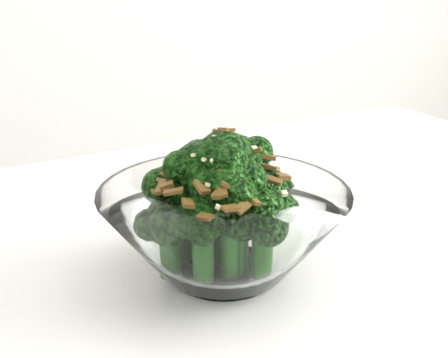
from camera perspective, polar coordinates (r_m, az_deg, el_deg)
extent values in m
cube|color=white|center=(0.52, -2.86, -12.98)|extent=(1.37, 1.10, 0.04)
cylinder|color=white|center=(1.23, 13.59, -12.68)|extent=(0.04, 0.04, 0.71)
cylinder|color=white|center=(0.54, 0.00, -8.44)|extent=(0.09, 0.09, 0.01)
cylinder|color=#1F5516|center=(0.52, 0.00, -3.82)|extent=(0.02, 0.02, 0.08)
sphere|color=#194F0E|center=(0.50, 0.00, 1.68)|extent=(0.05, 0.05, 0.05)
cylinder|color=#1F5516|center=(0.54, 1.01, -3.18)|extent=(0.02, 0.02, 0.07)
sphere|color=#194F0E|center=(0.52, 1.04, 1.67)|extent=(0.05, 0.05, 0.05)
cylinder|color=#1F5516|center=(0.53, -2.25, -4.07)|extent=(0.02, 0.02, 0.07)
sphere|color=#194F0E|center=(0.51, -2.33, 0.79)|extent=(0.05, 0.05, 0.05)
cylinder|color=#1F5516|center=(0.50, 0.63, -5.56)|extent=(0.02, 0.02, 0.07)
sphere|color=#194F0E|center=(0.48, 0.65, -0.76)|extent=(0.04, 0.04, 0.04)
cylinder|color=#1F5516|center=(0.53, 3.49, -4.73)|extent=(0.02, 0.02, 0.06)
sphere|color=#194F0E|center=(0.52, 3.58, -0.93)|extent=(0.04, 0.04, 0.04)
cylinder|color=#1F5516|center=(0.53, -3.85, -4.93)|extent=(0.02, 0.02, 0.05)
sphere|color=#194F0E|center=(0.52, -3.95, -1.23)|extent=(0.04, 0.04, 0.04)
cylinder|color=#1F5516|center=(0.50, 3.52, -6.71)|extent=(0.02, 0.02, 0.05)
sphere|color=#194F0E|center=(0.49, 3.61, -3.05)|extent=(0.04, 0.04, 0.04)
cylinder|color=#1F5516|center=(0.50, -1.92, -7.15)|extent=(0.02, 0.02, 0.05)
sphere|color=#194F0E|center=(0.48, -1.97, -3.61)|extent=(0.04, 0.04, 0.04)
cylinder|color=#1F5516|center=(0.56, 3.58, -4.12)|extent=(0.02, 0.02, 0.04)
sphere|color=#194F0E|center=(0.55, 3.64, -1.34)|extent=(0.04, 0.04, 0.04)
cylinder|color=#1F5516|center=(0.51, -4.96, -6.92)|extent=(0.02, 0.02, 0.04)
sphere|color=#194F0E|center=(0.50, -5.06, -3.97)|extent=(0.04, 0.04, 0.04)
cylinder|color=#1F5516|center=(0.57, -0.53, -3.82)|extent=(0.02, 0.02, 0.04)
sphere|color=#194F0E|center=(0.56, -0.54, -0.96)|extent=(0.04, 0.04, 0.04)
cylinder|color=#1F5516|center=(0.54, -4.10, -4.62)|extent=(0.02, 0.02, 0.05)
sphere|color=#194F0E|center=(0.52, -4.20, -0.95)|extent=(0.04, 0.04, 0.04)
cylinder|color=#1F5516|center=(0.51, 1.29, -6.48)|extent=(0.02, 0.02, 0.05)
sphere|color=#194F0E|center=(0.50, 1.32, -2.99)|extent=(0.05, 0.05, 0.05)
cube|color=brown|center=(0.47, 2.76, -1.94)|extent=(0.01, 0.01, 0.01)
cube|color=brown|center=(0.46, -1.74, -3.47)|extent=(0.01, 0.01, 0.01)
cube|color=brown|center=(0.55, -3.66, 1.67)|extent=(0.01, 0.01, 0.01)
cube|color=brown|center=(0.47, 0.39, 0.44)|extent=(0.02, 0.01, 0.01)
cube|color=brown|center=(0.54, 1.78, 2.14)|extent=(0.02, 0.02, 0.01)
cube|color=brown|center=(0.49, -1.29, 3.19)|extent=(0.01, 0.01, 0.01)
cube|color=brown|center=(0.51, 4.22, 1.08)|extent=(0.02, 0.02, 0.01)
cube|color=brown|center=(0.49, -5.27, -0.59)|extent=(0.01, 0.01, 0.01)
cube|color=brown|center=(0.54, 3.65, 1.41)|extent=(0.01, 0.01, 0.01)
cube|color=brown|center=(0.49, 4.57, -0.11)|extent=(0.01, 0.01, 0.01)
cube|color=brown|center=(0.45, 0.61, -2.67)|extent=(0.01, 0.01, 0.00)
cube|color=brown|center=(0.47, -4.65, -1.14)|extent=(0.02, 0.01, 0.01)
cube|color=brown|center=(0.52, -5.29, 1.08)|extent=(0.01, 0.01, 0.01)
cube|color=brown|center=(0.53, -0.92, 3.06)|extent=(0.01, 0.02, 0.01)
cube|color=brown|center=(0.53, -1.03, 3.01)|extent=(0.01, 0.01, 0.01)
cube|color=brown|center=(0.50, 0.38, 4.49)|extent=(0.01, 0.01, 0.00)
cube|color=brown|center=(0.47, -2.05, -0.72)|extent=(0.01, 0.02, 0.01)
cube|color=brown|center=(0.46, -0.48, -1.34)|extent=(0.01, 0.01, 0.01)
cube|color=brown|center=(0.54, -0.28, 2.05)|extent=(0.02, 0.01, 0.01)
cube|color=brown|center=(0.54, 3.05, 2.19)|extent=(0.01, 0.01, 0.01)
cube|color=brown|center=(0.52, -3.13, 2.58)|extent=(0.02, 0.01, 0.01)
cube|color=brown|center=(0.50, -5.69, -0.36)|extent=(0.02, 0.01, 0.01)
cube|color=brown|center=(0.54, -0.92, 2.42)|extent=(0.01, 0.01, 0.01)
cube|color=brown|center=(0.53, -4.94, 1.30)|extent=(0.01, 0.02, 0.00)
cube|color=brown|center=(0.47, 1.06, -0.11)|extent=(0.02, 0.02, 0.00)
cube|color=brown|center=(0.55, -4.24, 1.29)|extent=(0.01, 0.02, 0.01)
cube|color=brown|center=(0.52, 2.53, 2.88)|extent=(0.02, 0.01, 0.01)
cube|color=brown|center=(0.46, 0.48, -0.61)|extent=(0.01, 0.01, 0.01)
cube|color=brown|center=(0.52, -5.83, 0.22)|extent=(0.02, 0.01, 0.01)
cube|color=brown|center=(0.50, -6.25, -1.08)|extent=(0.01, 0.01, 0.01)
cube|color=brown|center=(0.46, -3.32, -2.23)|extent=(0.01, 0.01, 0.01)
cube|color=brown|center=(0.50, -0.40, 4.28)|extent=(0.01, 0.01, 0.01)
cube|color=brown|center=(0.50, 2.85, 2.58)|extent=(0.01, 0.01, 0.01)
cube|color=brown|center=(0.55, -3.35, 1.67)|extent=(0.01, 0.02, 0.01)
cube|color=brown|center=(0.49, -5.81, -0.78)|extent=(0.01, 0.02, 0.01)
cube|color=brown|center=(0.52, -2.02, 2.52)|extent=(0.02, 0.01, 0.01)
cube|color=brown|center=(0.51, -2.77, 2.73)|extent=(0.02, 0.02, 0.01)
cube|color=brown|center=(0.52, 3.94, 2.04)|extent=(0.02, 0.01, 0.01)
cube|color=brown|center=(0.49, -5.50, -0.14)|extent=(0.01, 0.01, 0.01)
cube|color=brown|center=(0.51, 5.36, 0.27)|extent=(0.01, 0.01, 0.01)
cube|color=brown|center=(0.55, -0.21, 2.50)|extent=(0.01, 0.01, 0.01)
cube|color=brown|center=(0.48, -0.21, 0.97)|extent=(0.01, 0.02, 0.01)
cube|color=brown|center=(0.46, 1.68, -2.60)|extent=(0.02, 0.01, 0.01)
cube|color=brown|center=(0.47, 2.08, -0.84)|extent=(0.01, 0.02, 0.01)
cube|color=brown|center=(0.52, -5.94, 0.55)|extent=(0.01, 0.01, 0.01)
cube|color=brown|center=(0.52, -2.29, 2.45)|extent=(0.01, 0.01, 0.01)
cube|color=brown|center=(0.53, 1.88, 2.40)|extent=(0.01, 0.01, 0.01)
cube|color=brown|center=(0.50, -5.03, 0.59)|extent=(0.02, 0.01, 0.01)
cube|color=brown|center=(0.55, -3.93, 1.02)|extent=(0.01, 0.01, 0.01)
cube|color=brown|center=(0.55, -0.24, 2.31)|extent=(0.01, 0.01, 0.01)
cube|color=brown|center=(0.55, 3.46, 1.77)|extent=(0.02, 0.01, 0.01)
cube|color=brown|center=(0.50, 0.15, 4.48)|extent=(0.01, 0.02, 0.01)
cube|color=brown|center=(0.50, -3.16, 2.38)|extent=(0.01, 0.01, 0.01)
cube|color=brown|center=(0.46, -0.15, -1.21)|extent=(0.01, 0.01, 0.01)
cube|color=beige|center=(0.49, -1.66, 3.36)|extent=(0.01, 0.01, 0.00)
cube|color=beige|center=(0.54, 0.21, 2.41)|extent=(0.01, 0.00, 0.00)
cube|color=beige|center=(0.54, 3.86, 1.74)|extent=(0.01, 0.01, 0.00)
cube|color=beige|center=(0.49, -0.79, 3.81)|extent=(0.01, 0.01, 0.01)
cube|color=beige|center=(0.53, -1.70, 2.73)|extent=(0.00, 0.00, 0.00)
cube|color=beige|center=(0.51, 1.07, 3.67)|extent=(0.01, 0.01, 0.00)
cube|color=beige|center=(0.54, -4.20, 1.23)|extent=(0.01, 0.01, 0.00)
cube|color=beige|center=(0.50, -1.33, 3.37)|extent=(0.01, 0.01, 0.01)
cube|color=beige|center=(0.46, 1.81, -1.41)|extent=(0.01, 0.01, 0.01)
cube|color=beige|center=(0.50, 2.79, 2.78)|extent=(0.01, 0.01, 0.00)
cube|color=beige|center=(0.56, -0.21, 2.00)|extent=(0.00, 0.00, 0.00)
cube|color=beige|center=(0.49, -2.78, 2.21)|extent=(0.01, 0.01, 0.00)
cube|color=beige|center=(0.53, -1.38, 2.61)|extent=(0.00, 0.01, 0.00)
cube|color=beige|center=(0.51, -4.87, 0.74)|extent=(0.01, 0.01, 0.01)
cube|color=beige|center=(0.48, -0.76, 2.43)|extent=(0.00, 0.00, 0.00)
cube|color=beige|center=(0.46, -0.56, -2.57)|extent=(0.01, 0.01, 0.00)
cube|color=beige|center=(0.48, -1.06, 1.71)|extent=(0.00, 0.00, 0.00)
cube|color=beige|center=(0.48, 0.16, 2.49)|extent=(0.00, 0.00, 0.00)
cube|color=beige|center=(0.48, -1.85, 1.77)|extent=(0.00, 0.00, 0.00)
cube|color=beige|center=(0.47, -1.52, -0.51)|extent=(0.00, 0.00, 0.00)
cube|color=beige|center=(0.49, -1.22, 3.18)|extent=(0.00, 0.00, 0.00)
cube|color=beige|center=(0.51, 1.65, 3.31)|extent=(0.00, 0.00, 0.00)
cube|color=beige|center=(0.48, 5.54, -1.32)|extent=(0.00, 0.01, 0.00)
cube|color=beige|center=(0.52, 0.25, 3.69)|extent=(0.01, 0.01, 0.00)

